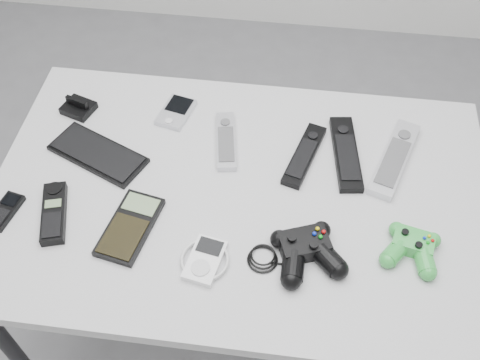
# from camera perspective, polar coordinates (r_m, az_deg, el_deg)

# --- Properties ---
(floor) EXTENTS (3.50, 3.50, 0.00)m
(floor) POSITION_cam_1_polar(r_m,az_deg,el_deg) (1.97, 2.45, -15.65)
(floor) COLOR slate
(floor) RESTS_ON ground
(desk) EXTENTS (1.16, 0.75, 0.78)m
(desk) POSITION_cam_1_polar(r_m,az_deg,el_deg) (1.35, -0.03, -3.02)
(desk) COLOR #AFAFB1
(desk) RESTS_ON floor
(pda_keyboard) EXTENTS (0.26, 0.19, 0.01)m
(pda_keyboard) POSITION_cam_1_polar(r_m,az_deg,el_deg) (1.41, -14.25, 2.61)
(pda_keyboard) COLOR black
(pda_keyboard) RESTS_ON desk
(dock_bracket) EXTENTS (0.09, 0.09, 0.04)m
(dock_bracket) POSITION_cam_1_polar(r_m,az_deg,el_deg) (1.52, -16.16, 7.32)
(dock_bracket) COLOR black
(dock_bracket) RESTS_ON desk
(pda) EXTENTS (0.10, 0.12, 0.02)m
(pda) POSITION_cam_1_polar(r_m,az_deg,el_deg) (1.47, -6.53, 6.90)
(pda) COLOR silver
(pda) RESTS_ON desk
(remote_silver_a) EXTENTS (0.08, 0.19, 0.02)m
(remote_silver_a) POSITION_cam_1_polar(r_m,az_deg,el_deg) (1.39, -1.44, 4.04)
(remote_silver_a) COLOR silver
(remote_silver_a) RESTS_ON desk
(remote_black_a) EXTENTS (0.10, 0.21, 0.02)m
(remote_black_a) POSITION_cam_1_polar(r_m,az_deg,el_deg) (1.37, 6.56, 2.57)
(remote_black_a) COLOR black
(remote_black_a) RESTS_ON desk
(remote_black_b) EXTENTS (0.09, 0.24, 0.02)m
(remote_black_b) POSITION_cam_1_polar(r_m,az_deg,el_deg) (1.39, 10.71, 2.72)
(remote_black_b) COLOR black
(remote_black_b) RESTS_ON desk
(remote_silver_b) EXTENTS (0.14, 0.26, 0.03)m
(remote_silver_b) POSITION_cam_1_polar(r_m,az_deg,el_deg) (1.40, 15.45, 2.17)
(remote_silver_b) COLOR silver
(remote_silver_b) RESTS_ON desk
(mobile_phone) EXTENTS (0.06, 0.11, 0.02)m
(mobile_phone) POSITION_cam_1_polar(r_m,az_deg,el_deg) (1.36, -22.80, -2.92)
(mobile_phone) COLOR black
(mobile_phone) RESTS_ON desk
(cordless_handset) EXTENTS (0.09, 0.17, 0.02)m
(cordless_handset) POSITION_cam_1_polar(r_m,az_deg,el_deg) (1.32, -18.39, -3.18)
(cordless_handset) COLOR black
(cordless_handset) RESTS_ON desk
(calculator) EXTENTS (0.13, 0.19, 0.02)m
(calculator) POSITION_cam_1_polar(r_m,az_deg,el_deg) (1.26, -11.12, -4.65)
(calculator) COLOR black
(calculator) RESTS_ON desk
(mp3_player) EXTENTS (0.12, 0.13, 0.02)m
(mp3_player) POSITION_cam_1_polar(r_m,az_deg,el_deg) (1.19, -3.59, -8.10)
(mp3_player) COLOR white
(mp3_player) RESTS_ON desk
(controller_black) EXTENTS (0.29, 0.23, 0.05)m
(controller_black) POSITION_cam_1_polar(r_m,az_deg,el_deg) (1.19, 6.78, -7.05)
(controller_black) COLOR black
(controller_black) RESTS_ON desk
(controller_green) EXTENTS (0.15, 0.15, 0.04)m
(controller_green) POSITION_cam_1_polar(r_m,az_deg,el_deg) (1.25, 17.09, -6.48)
(controller_green) COLOR green
(controller_green) RESTS_ON desk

